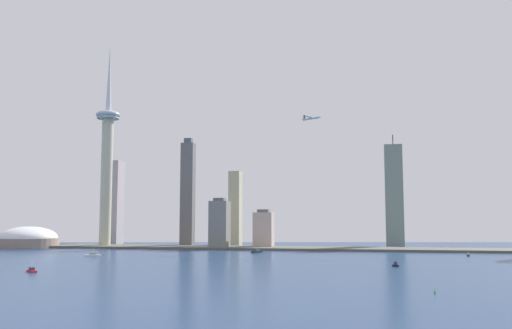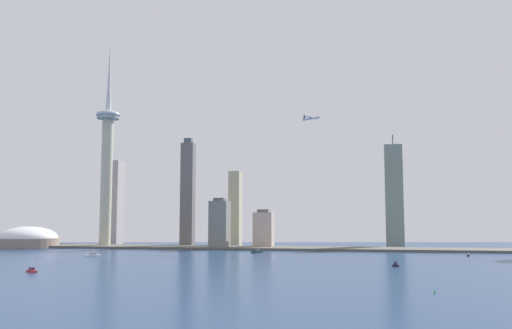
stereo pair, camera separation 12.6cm
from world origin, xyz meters
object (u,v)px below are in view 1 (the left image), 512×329
at_px(skyscraper_4, 394,196).
at_px(airplane, 312,118).
at_px(boat_0, 396,265).
at_px(channel_buoy_1, 435,291).
at_px(skyscraper_2, 116,202).
at_px(skyscraper_3, 235,209).
at_px(stadium_dome, 28,239).
at_px(boat_1, 257,251).
at_px(observation_tower, 107,155).
at_px(skyscraper_1, 188,194).
at_px(boat_4, 468,255).
at_px(boat_2, 32,270).
at_px(skyscraper_6, 220,224).
at_px(boat_3, 93,255).
at_px(skyscraper_0, 264,230).

xyz_separation_m(skyscraper_4, airplane, (-117.34, -69.81, 110.93)).
distance_m(boat_0, channel_buoy_1, 175.91).
bearing_deg(skyscraper_2, skyscraper_3, -10.24).
bearing_deg(stadium_dome, skyscraper_2, 58.74).
bearing_deg(boat_1, skyscraper_2, 79.94).
xyz_separation_m(stadium_dome, boat_1, (361.04, -57.63, -10.18)).
height_order(observation_tower, skyscraper_4, observation_tower).
relative_size(skyscraper_1, boat_0, 29.23).
relative_size(skyscraper_3, airplane, 4.02).
bearing_deg(boat_4, airplane, 80.02).
bearing_deg(boat_2, skyscraper_1, -48.24).
height_order(skyscraper_1, skyscraper_2, skyscraper_1).
distance_m(stadium_dome, channel_buoy_1, 673.15).
xyz_separation_m(stadium_dome, boat_0, (522.04, -232.91, -10.17)).
height_order(stadium_dome, skyscraper_2, skyscraper_2).
xyz_separation_m(boat_0, boat_1, (-160.99, 175.28, -0.01)).
relative_size(skyscraper_2, boat_0, 24.74).
xyz_separation_m(stadium_dome, channel_buoy_1, (535.05, -408.34, -10.54)).
bearing_deg(observation_tower, skyscraper_6, -5.35).
xyz_separation_m(stadium_dome, skyscraper_1, (227.29, 64.75, 69.52)).
bearing_deg(skyscraper_1, boat_3, -98.77).
bearing_deg(skyscraper_2, skyscraper_1, -22.38).
height_order(skyscraper_0, boat_4, skyscraper_0).
distance_m(skyscraper_4, boat_3, 450.00).
height_order(skyscraper_4, skyscraper_6, skyscraper_4).
height_order(skyscraper_3, skyscraper_6, skyscraper_3).
height_order(skyscraper_3, boat_3, skyscraper_3).
relative_size(stadium_dome, boat_2, 6.50).
bearing_deg(stadium_dome, boat_3, -39.85).
height_order(skyscraper_1, airplane, airplane).
bearing_deg(skyscraper_2, boat_2, -71.07).
distance_m(observation_tower, boat_1, 301.96).
relative_size(skyscraper_4, boat_4, 26.24).
height_order(stadium_dome, skyscraper_3, skyscraper_3).
xyz_separation_m(boat_3, channel_buoy_1, (342.54, -247.66, -0.34)).
height_order(channel_buoy_1, airplane, airplane).
xyz_separation_m(skyscraper_6, boat_4, (317.13, -87.85, -33.27)).
height_order(stadium_dome, airplane, airplane).
bearing_deg(skyscraper_4, skyscraper_0, -159.44).
xyz_separation_m(skyscraper_4, boat_4, (71.23, -191.00, -76.39)).
distance_m(boat_1, channel_buoy_1, 391.51).
xyz_separation_m(stadium_dome, skyscraper_6, (292.70, 13.51, 22.83)).
bearing_deg(airplane, stadium_dome, -143.13).
relative_size(skyscraper_0, skyscraper_1, 0.34).
bearing_deg(boat_1, skyscraper_4, -22.62).
bearing_deg(skyscraper_3, channel_buoy_1, -64.37).
relative_size(boat_2, airplane, 0.47).
distance_m(skyscraper_3, boat_0, 394.79).
relative_size(skyscraper_0, airplane, 1.95).
bearing_deg(skyscraper_0, observation_tower, -176.42).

